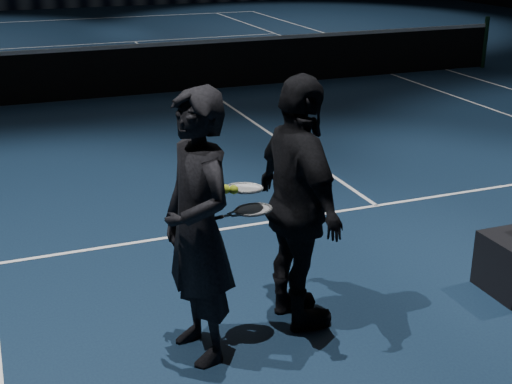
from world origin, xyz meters
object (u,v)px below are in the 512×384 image
racket_upper (245,188)px  tennis_balls (229,187)px  player_b (299,205)px  racket_lower (253,210)px  player_a (198,229)px

racket_upper → tennis_balls: (-0.14, -0.06, 0.05)m
player_b → tennis_balls: size_ratio=16.55×
racket_lower → racket_upper: bearing=141.3°
player_b → racket_lower: size_ratio=2.92×
player_a → racket_lower: bearing=88.9°
player_b → racket_lower: player_b is taller
tennis_balls → racket_lower: bearing=8.6°
player_b → tennis_balls: bearing=97.1°
racket_upper → tennis_balls: bearing=-170.4°
player_a → tennis_balls: 0.36m
racket_lower → tennis_balls: size_ratio=5.67×
player_a → tennis_balls: (0.25, 0.05, 0.26)m
racket_upper → player_a: bearing=-178.3°
player_b → tennis_balls: player_b is taller
player_a → player_b: same height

